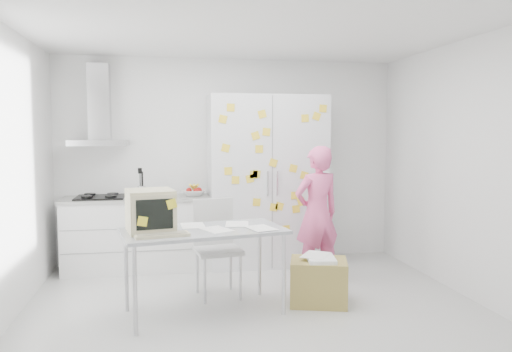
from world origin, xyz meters
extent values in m
cube|color=silver|center=(0.00, 0.00, -0.01)|extent=(4.50, 4.00, 0.02)
cube|color=white|center=(0.00, 2.00, 1.35)|extent=(4.50, 0.02, 2.70)
cube|color=white|center=(-2.25, 0.00, 1.35)|extent=(0.02, 4.00, 2.70)
cube|color=white|center=(2.25, 0.00, 1.35)|extent=(0.02, 4.00, 2.70)
cube|color=white|center=(0.00, 0.00, 2.70)|extent=(4.50, 4.00, 0.02)
cube|color=white|center=(-1.20, 1.70, 0.44)|extent=(1.80, 0.60, 0.88)
cube|color=gray|center=(-1.20, 1.40, 0.58)|extent=(1.76, 0.01, 0.01)
cube|color=gray|center=(-1.20, 1.40, 0.30)|extent=(1.76, 0.01, 0.01)
cube|color=#9E9E99|center=(-1.20, 1.70, 0.90)|extent=(1.84, 0.63, 0.04)
cube|color=black|center=(-1.65, 1.70, 0.93)|extent=(0.58, 0.50, 0.03)
cylinder|color=black|center=(-1.79, 1.58, 0.95)|extent=(0.14, 0.14, 0.02)
cylinder|color=black|center=(-1.51, 1.58, 0.95)|extent=(0.14, 0.14, 0.02)
cylinder|color=black|center=(-1.79, 1.82, 0.95)|extent=(0.14, 0.14, 0.02)
cylinder|color=black|center=(-1.51, 1.82, 0.95)|extent=(0.14, 0.14, 0.02)
cylinder|color=silver|center=(-1.15, 1.70, 0.99)|extent=(0.10, 0.10, 0.14)
cylinder|color=black|center=(-1.16, 1.71, 1.09)|extent=(0.01, 0.01, 0.30)
cylinder|color=black|center=(-1.13, 1.69, 1.09)|extent=(0.01, 0.01, 0.30)
cylinder|color=black|center=(-1.15, 1.72, 1.09)|extent=(0.01, 0.01, 0.30)
cube|color=black|center=(-1.16, 1.71, 1.25)|extent=(0.05, 0.01, 0.07)
imported|color=white|center=(-0.50, 1.70, 0.96)|extent=(0.31, 0.31, 0.08)
sphere|color=#B2140F|center=(-0.56, 1.72, 0.99)|extent=(0.08, 0.08, 0.08)
sphere|color=#B2140F|center=(-0.47, 1.65, 0.99)|extent=(0.08, 0.08, 0.08)
sphere|color=#B2140F|center=(-0.43, 1.74, 0.99)|extent=(0.08, 0.08, 0.08)
cylinder|color=yellow|center=(-0.52, 1.72, 1.03)|extent=(0.09, 0.17, 0.10)
cylinder|color=yellow|center=(-0.49, 1.72, 1.03)|extent=(0.04, 0.17, 0.10)
cylinder|color=yellow|center=(-0.47, 1.72, 1.03)|extent=(0.08, 0.17, 0.10)
cube|color=silver|center=(-1.65, 1.75, 1.60)|extent=(0.70, 0.48, 0.07)
cube|color=silver|center=(-1.65, 1.87, 2.10)|extent=(0.26, 0.24, 0.95)
cube|color=silver|center=(0.45, 1.68, 1.10)|extent=(1.50, 0.65, 2.20)
cube|color=slate|center=(0.45, 1.35, 1.10)|extent=(0.01, 0.01, 2.16)
cube|color=silver|center=(0.39, 1.34, 1.10)|extent=(0.02, 0.02, 0.30)
cube|color=silver|center=(0.51, 1.34, 1.10)|extent=(0.02, 0.02, 0.30)
cube|color=yellow|center=(0.86, 1.34, 1.90)|extent=(0.10, 0.00, 0.10)
cube|color=yellow|center=(1.01, 1.34, 1.93)|extent=(0.12, 0.00, 0.12)
cube|color=yellow|center=(1.12, 1.34, 1.05)|extent=(0.12, 0.00, 0.12)
cube|color=yellow|center=(0.22, 1.34, 1.21)|extent=(0.10, 0.00, 0.10)
cube|color=yellow|center=(0.46, 1.34, 1.35)|extent=(0.12, 0.00, 0.12)
cube|color=yellow|center=(0.83, 1.34, 0.86)|extent=(0.12, 0.00, 0.12)
cube|color=yellow|center=(0.25, 1.34, 0.87)|extent=(0.10, 0.00, 0.10)
cube|color=yellow|center=(0.32, 1.34, 1.95)|extent=(0.12, 0.00, 0.12)
cube|color=yellow|center=(0.54, 1.34, 0.81)|extent=(0.12, 0.00, 0.12)
cube|color=yellow|center=(0.86, 1.34, 1.19)|extent=(0.12, 0.00, 0.12)
cube|color=yellow|center=(0.74, 1.34, 0.94)|extent=(0.10, 0.00, 0.10)
cube|color=yellow|center=(0.24, 1.34, 1.69)|extent=(0.12, 0.00, 0.12)
cube|color=yellow|center=(-0.01, 1.34, 1.15)|extent=(0.10, 0.00, 0.10)
cube|color=yellow|center=(-0.10, 1.34, 1.26)|extent=(0.10, 0.00, 0.10)
cube|color=yellow|center=(-0.16, 1.34, 1.89)|extent=(0.11, 0.00, 0.11)
cube|color=yellow|center=(0.38, 1.34, 0.59)|extent=(0.10, 0.00, 0.10)
cube|color=yellow|center=(0.25, 1.34, 1.22)|extent=(0.11, 0.00, 0.11)
cube|color=yellow|center=(0.99, 1.34, 0.59)|extent=(0.11, 0.00, 0.11)
cube|color=yellow|center=(1.09, 1.34, 2.03)|extent=(0.10, 0.00, 0.10)
cube|color=yellow|center=(0.28, 1.34, 1.53)|extent=(0.10, 0.00, 0.10)
cube|color=yellow|center=(0.17, 1.34, 1.16)|extent=(0.11, 0.00, 0.11)
cube|color=yellow|center=(0.63, 1.34, 0.52)|extent=(0.10, 0.00, 0.10)
cube|color=yellow|center=(-0.07, 1.34, 2.03)|extent=(0.10, 0.00, 0.10)
cube|color=yellow|center=(-0.13, 1.34, 1.54)|extent=(0.12, 0.00, 0.12)
cube|color=yellow|center=(0.76, 1.34, 0.77)|extent=(0.11, 0.00, 0.11)
cube|color=yellow|center=(0.37, 1.34, 1.73)|extent=(0.11, 0.00, 0.11)
cube|color=yellow|center=(0.72, 1.34, 1.28)|extent=(0.11, 0.00, 0.11)
cube|color=yellow|center=(0.47, 1.34, 0.80)|extent=(0.11, 0.00, 0.11)
imported|color=pink|center=(0.87, 0.84, 0.79)|extent=(0.65, 0.52, 1.57)
cube|color=#ABB0B6|center=(-0.50, 0.01, 0.80)|extent=(1.62, 1.02, 0.03)
cylinder|color=silver|center=(-1.12, -0.43, 0.39)|extent=(0.05, 0.05, 0.78)
cylinder|color=silver|center=(0.23, -0.17, 0.39)|extent=(0.05, 0.05, 0.78)
cylinder|color=silver|center=(-1.24, 0.19, 0.39)|extent=(0.05, 0.05, 0.78)
cylinder|color=silver|center=(0.12, 0.44, 0.39)|extent=(0.05, 0.05, 0.78)
cube|color=beige|center=(-0.99, 0.00, 1.01)|extent=(0.48, 0.50, 0.39)
cube|color=beige|center=(-0.95, -0.22, 1.01)|extent=(0.38, 0.09, 0.34)
cube|color=black|center=(-0.95, -0.23, 1.01)|extent=(0.32, 0.07, 0.27)
cube|color=yellow|center=(-1.05, -0.26, 0.95)|extent=(0.10, 0.02, 0.10)
cube|color=yellow|center=(-0.80, -0.21, 1.09)|extent=(0.10, 0.02, 0.10)
cube|color=beige|center=(-0.89, -0.26, 0.83)|extent=(0.50, 0.25, 0.03)
cube|color=gray|center=(-0.89, -0.26, 0.84)|extent=(0.45, 0.20, 0.01)
cube|color=white|center=(-0.39, -0.03, 0.81)|extent=(0.34, 0.39, 0.00)
cube|color=white|center=(-0.16, 0.20, 0.82)|extent=(0.28, 0.35, 0.00)
cube|color=white|center=(0.04, -0.06, 0.82)|extent=(0.31, 0.37, 0.00)
cube|color=white|center=(-0.59, 0.21, 0.82)|extent=(0.24, 0.33, 0.00)
cube|color=silver|center=(-0.32, 0.47, 0.49)|extent=(0.52, 0.52, 0.04)
cube|color=silver|center=(-0.35, 0.67, 0.77)|extent=(0.44, 0.09, 0.50)
cylinder|color=silver|center=(-0.48, 0.26, 0.24)|extent=(0.03, 0.03, 0.47)
cylinder|color=silver|center=(-0.11, 0.31, 0.24)|extent=(0.03, 0.03, 0.47)
cylinder|color=silver|center=(-0.53, 0.62, 0.24)|extent=(0.03, 0.03, 0.47)
cylinder|color=silver|center=(-0.16, 0.68, 0.24)|extent=(0.03, 0.03, 0.47)
cube|color=#A89649|center=(0.65, 0.07, 0.22)|extent=(0.66, 0.59, 0.45)
cube|color=white|center=(0.67, 0.04, 0.47)|extent=(0.32, 0.40, 0.04)
cube|color=white|center=(0.64, 0.12, 0.49)|extent=(0.38, 0.41, 0.00)
camera|label=1|loc=(-0.85, -4.66, 1.73)|focal=35.00mm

